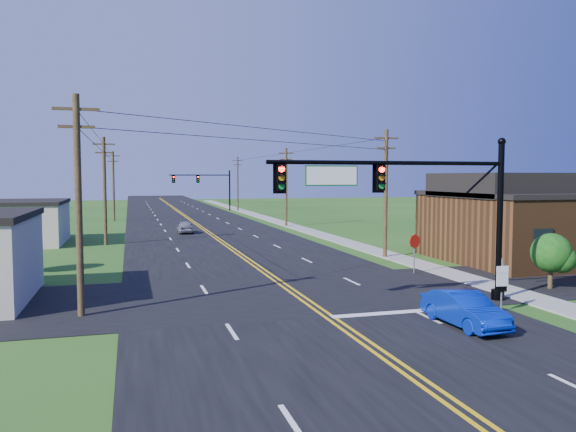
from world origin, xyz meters
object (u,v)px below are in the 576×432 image
object	(u,v)px
signal_mast_far	(204,184)
stop_sign	(415,245)
signal_mast_main	(412,199)
route_sign	(502,281)
blue_car	(464,310)

from	to	relation	value
signal_mast_far	stop_sign	size ratio (longest dim) A/B	4.66
signal_mast_far	stop_sign	xyz separation A→B (m)	(4.06, -64.64, -2.85)
signal_mast_main	route_sign	distance (m)	5.08
route_sign	stop_sign	xyz separation A→B (m)	(1.00, 9.38, 0.37)
signal_mast_main	route_sign	xyz separation A→B (m)	(3.16, -2.02, -3.42)
signal_mast_far	blue_car	distance (m)	75.74
signal_mast_far	blue_car	world-z (taller)	signal_mast_far
signal_mast_main	blue_car	world-z (taller)	signal_mast_main
blue_car	route_sign	distance (m)	3.35
blue_car	route_sign	size ratio (longest dim) A/B	1.76
stop_sign	blue_car	bearing A→B (deg)	-125.71
signal_mast_main	signal_mast_far	world-z (taller)	same
signal_mast_far	stop_sign	world-z (taller)	signal_mast_far
signal_mast_main	blue_car	distance (m)	5.48
signal_mast_main	stop_sign	distance (m)	8.99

